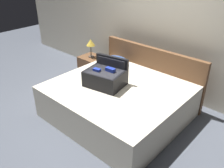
# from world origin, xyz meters

# --- Properties ---
(ground_plane) EXTENTS (12.00, 12.00, 0.00)m
(ground_plane) POSITION_xyz_m (0.00, 0.00, 0.00)
(ground_plane) COLOR #4C515B
(back_wall) EXTENTS (8.00, 0.10, 2.60)m
(back_wall) POSITION_xyz_m (0.00, 1.65, 1.30)
(back_wall) COLOR beige
(back_wall) RESTS_ON ground
(bed) EXTENTS (1.96, 1.77, 0.53)m
(bed) POSITION_xyz_m (0.00, 0.40, 0.27)
(bed) COLOR beige
(bed) RESTS_ON ground
(headboard) EXTENTS (2.00, 0.08, 0.91)m
(headboard) POSITION_xyz_m (0.00, 1.32, 0.46)
(headboard) COLOR brown
(headboard) RESTS_ON ground
(hard_case_large) EXTENTS (0.64, 0.55, 0.41)m
(hard_case_large) POSITION_xyz_m (-0.18, 0.32, 0.68)
(hard_case_large) COLOR black
(hard_case_large) RESTS_ON bed
(pillow_near_headboard) EXTENTS (0.47, 0.32, 0.14)m
(pillow_near_headboard) POSITION_xyz_m (-0.58, 1.05, 0.61)
(pillow_near_headboard) COLOR navy
(pillow_near_headboard) RESTS_ON bed
(nightstand) EXTENTS (0.44, 0.40, 0.49)m
(nightstand) POSITION_xyz_m (-1.26, 1.03, 0.25)
(nightstand) COLOR brown
(nightstand) RESTS_ON ground
(table_lamp) EXTENTS (0.17, 0.17, 0.37)m
(table_lamp) POSITION_xyz_m (-1.26, 1.03, 0.78)
(table_lamp) COLOR #3F3833
(table_lamp) RESTS_ON nightstand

